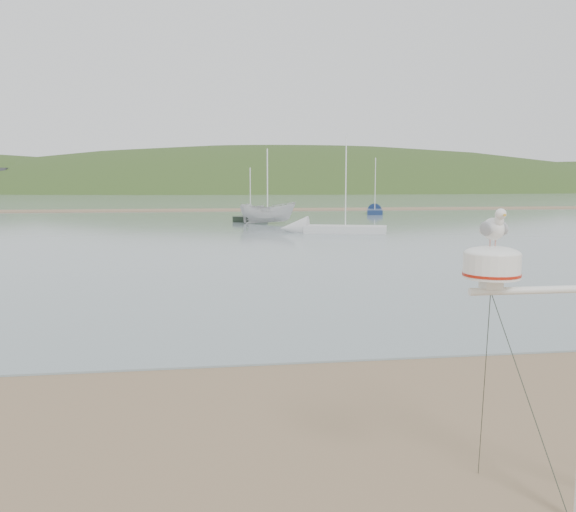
{
  "coord_description": "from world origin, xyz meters",
  "views": [
    {
      "loc": [
        0.95,
        -7.46,
        3.55
      ],
      "look_at": [
        2.19,
        1.0,
        2.51
      ],
      "focal_mm": 38.0,
      "sensor_mm": 36.0,
      "label": 1
    }
  ],
  "objects": [
    {
      "name": "hill_ridge",
      "position": [
        18.52,
        235.0,
        -19.7
      ],
      "size": [
        620.0,
        180.0,
        80.0
      ],
      "color": "#273D19",
      "rests_on": "ground"
    },
    {
      "name": "far_cottages",
      "position": [
        3.0,
        196.0,
        4.0
      ],
      "size": [
        294.4,
        6.3,
        8.0
      ],
      "color": "silver",
      "rests_on": "ground"
    },
    {
      "name": "sailboat_blue_far",
      "position": [
        20.9,
        60.09,
        0.3
      ],
      "size": [
        3.46,
        7.0,
        6.77
      ],
      "color": "#16274E",
      "rests_on": "ground"
    },
    {
      "name": "sandbar",
      "position": [
        0.0,
        70.0,
        0.07
      ],
      "size": [
        560.0,
        7.0,
        0.07
      ],
      "primitive_type": "cube",
      "color": "#7B6247",
      "rests_on": "water"
    },
    {
      "name": "ground",
      "position": [
        0.0,
        0.0,
        0.0
      ],
      "size": [
        560.0,
        560.0,
        0.0
      ],
      "primitive_type": "plane",
      "color": "#7B6247",
      "rests_on": "ground"
    },
    {
      "name": "sailboat_dark_mid",
      "position": [
        6.33,
        48.6,
        0.3
      ],
      "size": [
        4.15,
        4.85,
        5.19
      ],
      "color": "black",
      "rests_on": "ground"
    },
    {
      "name": "boat_white",
      "position": [
        6.74,
        43.85,
        2.43
      ],
      "size": [
        2.26,
        2.23,
        4.78
      ],
      "primitive_type": "imported",
      "rotation": [
        0.0,
        0.0,
        1.3
      ],
      "color": "silver",
      "rests_on": "water"
    },
    {
      "name": "water",
      "position": [
        0.0,
        132.0,
        0.02
      ],
      "size": [
        560.0,
        256.0,
        0.04
      ],
      "primitive_type": "cube",
      "color": "gray",
      "rests_on": "ground"
    },
    {
      "name": "sailboat_white_near",
      "position": [
        9.15,
        34.51,
        0.3
      ],
      "size": [
        7.64,
        4.08,
        7.39
      ],
      "color": "silver",
      "rests_on": "ground"
    }
  ]
}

